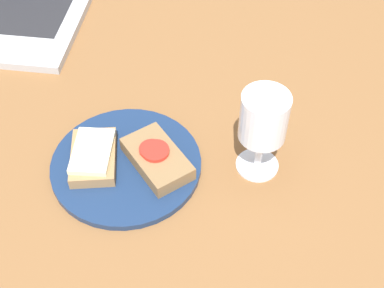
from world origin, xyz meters
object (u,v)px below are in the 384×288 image
Objects in this scene: sandwich_with_cheese at (93,156)px; sandwich_with_tomato at (157,158)px; plate at (126,165)px; wine_glass at (264,119)px.

sandwich_with_tomato is at bearing 4.79° from sandwich_with_cheese.
plate is 1.79× the size of sandwich_with_tomato.
sandwich_with_tomato is 1.14× the size of sandwich_with_cheese.
sandwich_with_cheese is (-9.69, -0.81, -0.02)cm from sandwich_with_tomato.
sandwich_with_cheese is at bearing -171.42° from wine_glass.
sandwich_with_cheese is 0.78× the size of wine_glass.
sandwich_with_tomato is 17.29cm from wine_glass.
plate is at bearing -174.99° from sandwich_with_tomato.
sandwich_with_tomato is at bearing 5.01° from plate.
sandwich_with_tomato is 0.89× the size of wine_glass.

